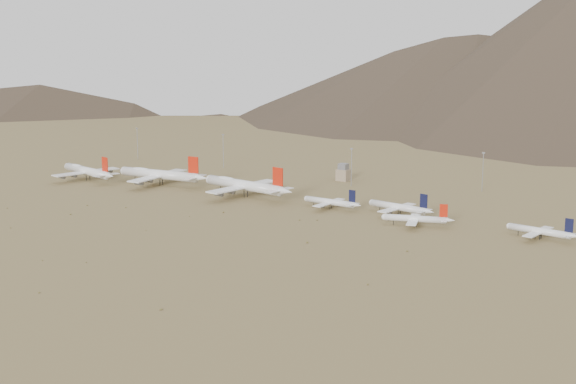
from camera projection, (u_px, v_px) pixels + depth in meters
The scene contains 15 objects.
ground at pixel (204, 207), 472.66m from camera, with size 3000.00×3000.00×0.00m, color #99824F.
mountain_ridge at pixel (567, 0), 1197.89m from camera, with size 4400.00×1000.00×300.00m.
widebody_west at pixel (87, 171), 558.44m from camera, with size 62.11×49.07×18.89m.
widebody_centre at pixel (160, 174), 539.96m from camera, with size 71.76×55.27×21.31m.
widebody_east at pixel (245, 185), 500.92m from camera, with size 72.35×56.42×21.63m.
narrowbody_a at pixel (331, 202), 466.54m from camera, with size 38.94×28.00×12.84m.
narrowbody_b at pixel (400, 207), 450.49m from camera, with size 42.76×31.23×14.22m.
narrowbody_c at pixel (417, 219), 424.47m from camera, with size 37.74×27.98×12.81m.
narrowbody_d at pixel (541, 231), 397.94m from camera, with size 37.98×27.65×12.60m.
control_tower at pixel (343, 173), 556.92m from camera, with size 8.00×8.00×12.00m.
mast_far_west at pixel (137, 142), 649.97m from camera, with size 2.00×0.60×25.70m.
mast_west at pixel (223, 149), 609.23m from camera, with size 2.00×0.60×25.70m.
mast_centre at pixel (351, 165), 534.98m from camera, with size 2.00×0.60×25.70m.
mast_east at pixel (483, 170), 516.41m from camera, with size 2.00×0.60×25.70m.
desert_scrub at pixel (147, 230), 415.60m from camera, with size 357.81×167.25×0.95m.
Camera 1 is at (282.27, -368.99, 100.54)m, focal length 50.00 mm.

